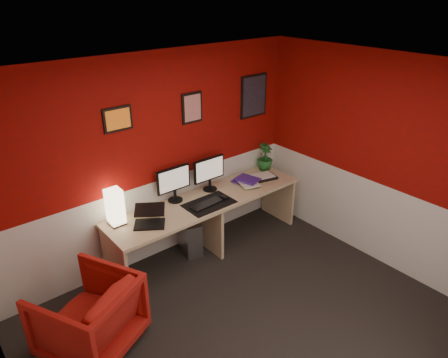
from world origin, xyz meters
TOP-DOWN VIEW (x-y plane):
  - ground at (0.00, 0.00)m, footprint 4.00×3.50m
  - ceiling at (0.00, 0.00)m, footprint 4.00×3.50m
  - wall_back at (0.00, 1.75)m, footprint 4.00×0.01m
  - wall_left at (-2.00, 0.00)m, footprint 0.01×3.50m
  - wall_right at (2.00, 0.00)m, footprint 0.01×3.50m
  - wainscot_back at (0.00, 1.75)m, footprint 4.00×0.01m
  - wainscot_right at (2.00, 0.00)m, footprint 0.01×3.50m
  - desk at (0.50, 1.41)m, footprint 2.60×0.65m
  - shoji_lamp at (-0.61, 1.59)m, footprint 0.16×0.16m
  - laptop at (-0.35, 1.34)m, footprint 0.40×0.38m
  - monitor_left at (0.18, 1.63)m, footprint 0.45×0.06m
  - monitor_right at (0.68, 1.59)m, footprint 0.45×0.06m
  - desk_mat at (0.45, 1.30)m, footprint 0.60×0.38m
  - keyboard at (0.41, 1.30)m, footprint 0.43×0.17m
  - mouse at (0.66, 1.28)m, footprint 0.06×0.10m
  - book_bottom at (1.06, 1.43)m, footprint 0.30×0.35m
  - book_middle at (1.04, 1.41)m, footprint 0.33×0.38m
  - book_top at (1.06, 1.38)m, footprint 0.29×0.35m
  - zen_tray at (1.45, 1.41)m, footprint 0.40×0.33m
  - potted_plant at (1.66, 1.59)m, footprint 0.24×0.24m
  - pc_tower at (0.30, 1.55)m, footprint 0.30×0.49m
  - armchair at (-1.30, 0.85)m, footprint 1.06×1.07m
  - art_left at (-0.40, 1.74)m, footprint 0.32×0.02m
  - art_center at (0.55, 1.74)m, footprint 0.28×0.02m
  - art_right at (1.54, 1.74)m, footprint 0.44×0.02m

SIDE VIEW (x-z plane):
  - ground at x=0.00m, z-range -0.01..0.01m
  - pc_tower at x=0.30m, z-range 0.00..0.45m
  - desk at x=0.50m, z-range 0.00..0.73m
  - armchair at x=-1.30m, z-range 0.00..0.73m
  - wainscot_back at x=0.00m, z-range 0.00..1.00m
  - wainscot_right at x=2.00m, z-range 0.00..1.00m
  - desk_mat at x=0.45m, z-range 0.73..0.74m
  - book_bottom at x=1.06m, z-range 0.73..0.76m
  - keyboard at x=0.41m, z-range 0.74..0.75m
  - zen_tray at x=1.45m, z-range 0.73..0.76m
  - mouse at x=0.66m, z-range 0.74..0.77m
  - book_middle at x=1.04m, z-range 0.76..0.78m
  - book_top at x=1.06m, z-range 0.78..0.81m
  - laptop at x=-0.35m, z-range 0.73..0.95m
  - potted_plant at x=1.66m, z-range 0.73..1.12m
  - shoji_lamp at x=-0.61m, z-range 0.73..1.13m
  - monitor_left at x=0.18m, z-range 0.73..1.31m
  - monitor_right at x=0.68m, z-range 0.73..1.31m
  - wall_back at x=0.00m, z-range 0.00..2.50m
  - wall_left at x=-2.00m, z-range 0.00..2.50m
  - wall_right at x=2.00m, z-range 0.00..2.50m
  - art_right at x=1.54m, z-range 1.50..2.06m
  - art_center at x=0.55m, z-range 1.62..1.98m
  - art_left at x=-0.40m, z-range 1.72..1.98m
  - ceiling at x=0.00m, z-range 2.50..2.50m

